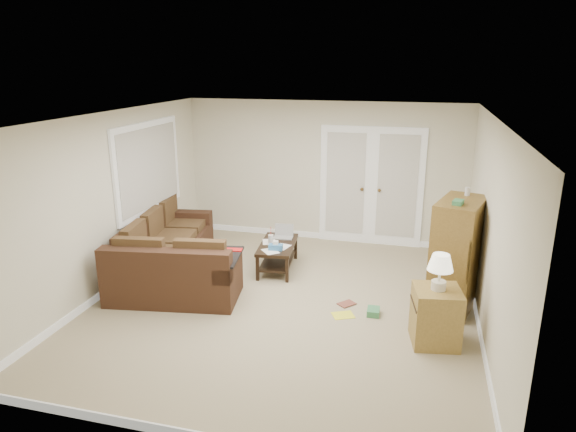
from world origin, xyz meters
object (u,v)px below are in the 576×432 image
(sectional_sofa, at_px, (171,259))
(tv_armoire, at_px, (456,254))
(coffee_table, at_px, (278,255))
(side_cabinet, at_px, (436,312))

(sectional_sofa, xyz_separation_m, tv_armoire, (4.05, 0.13, 0.42))
(coffee_table, relative_size, tv_armoire, 0.69)
(coffee_table, height_order, tv_armoire, tv_armoire)
(sectional_sofa, height_order, side_cabinet, side_cabinet)
(sectional_sofa, bearing_deg, side_cabinet, -22.07)
(sectional_sofa, relative_size, tv_armoire, 1.76)
(sectional_sofa, bearing_deg, coffee_table, 19.87)
(sectional_sofa, xyz_separation_m, coffee_table, (1.44, 0.79, -0.09))
(tv_armoire, xyz_separation_m, side_cabinet, (-0.24, -1.02, -0.35))
(tv_armoire, bearing_deg, sectional_sofa, -162.16)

